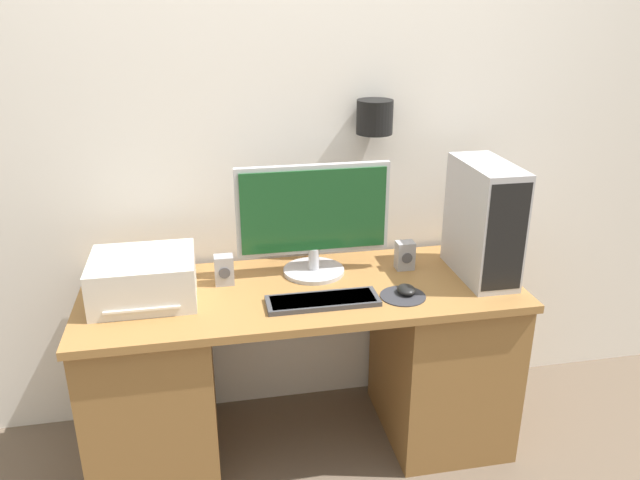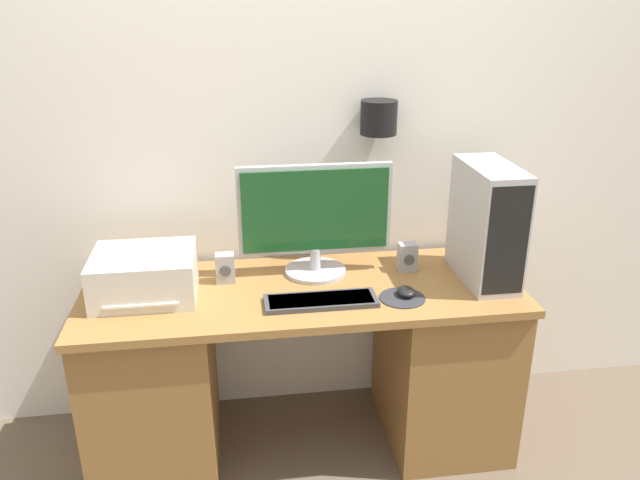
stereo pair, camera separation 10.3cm
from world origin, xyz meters
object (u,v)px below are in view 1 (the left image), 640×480
at_px(computer_tower, 484,221).
at_px(speaker_left, 224,270).
at_px(mouse, 406,290).
at_px(speaker_right, 405,255).
at_px(monitor, 313,217).
at_px(keyboard, 323,301).
at_px(printer, 144,279).

xyz_separation_m(computer_tower, speaker_left, (-0.97, 0.11, -0.17)).
bearing_deg(speaker_left, mouse, -18.57).
relative_size(computer_tower, speaker_right, 3.93).
height_order(monitor, computer_tower, computer_tower).
relative_size(monitor, keyboard, 1.47).
xyz_separation_m(monitor, keyboard, (-0.02, -0.26, -0.22)).
relative_size(monitor, speaker_left, 5.18).
bearing_deg(keyboard, mouse, 1.94).
xyz_separation_m(mouse, speaker_right, (0.06, 0.22, 0.04)).
bearing_deg(speaker_left, printer, -165.30).
distance_m(monitor, mouse, 0.44).
bearing_deg(mouse, keyboard, -178.06).
relative_size(keyboard, printer, 1.11).
relative_size(keyboard, mouse, 4.89).
xyz_separation_m(printer, speaker_right, (0.99, 0.08, -0.02)).
relative_size(computer_tower, printer, 1.24).
distance_m(mouse, computer_tower, 0.40).
height_order(computer_tower, printer, computer_tower).
bearing_deg(computer_tower, keyboard, -169.41).
distance_m(keyboard, computer_tower, 0.69).
bearing_deg(speaker_left, keyboard, -34.38).
xyz_separation_m(printer, speaker_left, (0.29, 0.07, -0.02)).
xyz_separation_m(keyboard, speaker_right, (0.38, 0.23, 0.05)).
relative_size(mouse, speaker_right, 0.72).
height_order(keyboard, speaker_left, speaker_left).
bearing_deg(computer_tower, mouse, -161.65).
relative_size(mouse, computer_tower, 0.18).
bearing_deg(keyboard, monitor, 86.55).
relative_size(monitor, printer, 1.63).
bearing_deg(speaker_right, computer_tower, -22.62).
relative_size(mouse, printer, 0.23).
relative_size(printer, speaker_right, 3.18).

